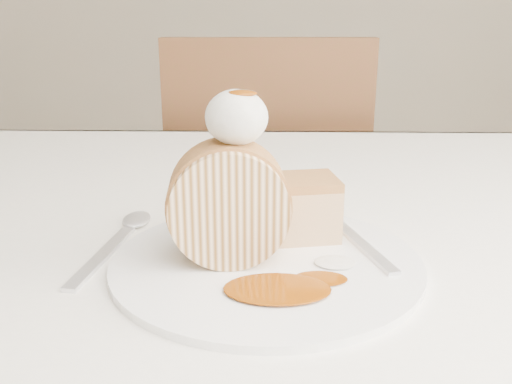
{
  "coord_description": "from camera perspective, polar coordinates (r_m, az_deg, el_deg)",
  "views": [
    {
      "loc": [
        -0.01,
        -0.44,
        0.98
      ],
      "look_at": [
        -0.02,
        0.05,
        0.82
      ],
      "focal_mm": 40.0,
      "sensor_mm": 36.0,
      "label": 1
    }
  ],
  "objects": [
    {
      "name": "spoon",
      "position": [
        0.57,
        -15.09,
        -6.18
      ],
      "size": [
        0.05,
        0.18,
        0.0
      ],
      "primitive_type": "cube",
      "rotation": [
        0.0,
        0.0,
        -0.13
      ],
      "color": "silver",
      "rests_on": "table"
    },
    {
      "name": "fork",
      "position": [
        0.57,
        10.78,
        -5.39
      ],
      "size": [
        0.07,
        0.17,
        0.0
      ],
      "primitive_type": "cube",
      "rotation": [
        0.0,
        0.0,
        0.29
      ],
      "color": "silver",
      "rests_on": "plate"
    },
    {
      "name": "roulade_slice",
      "position": [
        0.52,
        -2.75,
        -1.2
      ],
      "size": [
        0.11,
        0.07,
        0.11
      ],
      "primitive_type": "cylinder",
      "rotation": [
        1.57,
        0.0,
        0.1
      ],
      "color": "beige",
      "rests_on": "plate"
    },
    {
      "name": "whipped_cream",
      "position": [
        0.5,
        -1.96,
        7.47
      ],
      "size": [
        0.06,
        0.06,
        0.05
      ],
      "primitive_type": "ellipsoid",
      "color": "white",
      "rests_on": "roulade_slice"
    },
    {
      "name": "caramel_drizzle",
      "position": [
        0.5,
        -1.5,
        10.55
      ],
      "size": [
        0.03,
        0.02,
        0.01
      ],
      "primitive_type": "ellipsoid",
      "color": "#793505",
      "rests_on": "whipped_cream"
    },
    {
      "name": "chair_far",
      "position": [
        1.36,
        1.06,
        -1.39
      ],
      "size": [
        0.45,
        0.45,
        0.92
      ],
      "rotation": [
        0.0,
        0.0,
        3.16
      ],
      "color": "brown",
      "rests_on": "ground"
    },
    {
      "name": "caramel_pool",
      "position": [
        0.48,
        2.13,
        -9.64
      ],
      "size": [
        0.1,
        0.07,
        0.0
      ],
      "primitive_type": null,
      "rotation": [
        0.0,
        0.0,
        0.18
      ],
      "color": "#793505",
      "rests_on": "plate"
    },
    {
      "name": "table",
      "position": [
        0.72,
        1.94,
        -8.48
      ],
      "size": [
        1.4,
        0.9,
        0.75
      ],
      "color": "white",
      "rests_on": "ground"
    },
    {
      "name": "cake_chunk",
      "position": [
        0.58,
        4.83,
        -1.91
      ],
      "size": [
        0.07,
        0.07,
        0.05
      ],
      "primitive_type": "cube",
      "rotation": [
        0.0,
        0.0,
        0.18
      ],
      "color": "#AA6C40",
      "rests_on": "plate"
    },
    {
      "name": "plate",
      "position": [
        0.54,
        1.05,
        -7.04
      ],
      "size": [
        0.34,
        0.34,
        0.01
      ],
      "primitive_type": "cylinder",
      "rotation": [
        0.0,
        0.0,
        0.18
      ],
      "color": "white",
      "rests_on": "table"
    }
  ]
}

